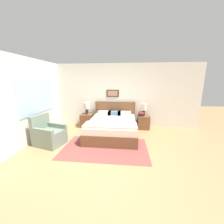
% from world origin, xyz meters
% --- Properties ---
extents(ground_plane, '(16.00, 16.00, 0.00)m').
position_xyz_m(ground_plane, '(0.00, 0.00, 0.00)').
color(ground_plane, '#99754C').
extents(wall_back, '(7.09, 0.09, 2.60)m').
position_xyz_m(wall_back, '(0.00, 2.78, 1.30)').
color(wall_back, silver).
rests_on(wall_back, ground_plane).
extents(wall_left, '(0.08, 5.15, 2.60)m').
position_xyz_m(wall_left, '(-2.37, 1.37, 1.30)').
color(wall_left, silver).
rests_on(wall_left, ground_plane).
extents(area_rug_main, '(2.42, 1.51, 0.01)m').
position_xyz_m(area_rug_main, '(0.01, 0.61, 0.00)').
color(area_rug_main, brown).
rests_on(area_rug_main, ground_plane).
extents(bed, '(1.67, 2.08, 1.05)m').
position_xyz_m(bed, '(0.12, 1.68, 0.30)').
color(bed, brown).
rests_on(bed, ground_plane).
extents(armchair, '(0.93, 0.83, 0.91)m').
position_xyz_m(armchair, '(-1.74, 0.70, 0.31)').
color(armchair, slate).
rests_on(armchair, ground_plane).
extents(nightstand_near_window, '(0.46, 0.50, 0.54)m').
position_xyz_m(nightstand_near_window, '(-1.06, 2.46, 0.27)').
color(nightstand_near_window, brown).
rests_on(nightstand_near_window, ground_plane).
extents(nightstand_by_door, '(0.46, 0.50, 0.54)m').
position_xyz_m(nightstand_by_door, '(1.30, 2.46, 0.27)').
color(nightstand_by_door, brown).
rests_on(nightstand_by_door, ground_plane).
extents(table_lamp_near_window, '(0.25, 0.25, 0.48)m').
position_xyz_m(table_lamp_near_window, '(-1.04, 2.46, 0.86)').
color(table_lamp_near_window, '#2D2823').
rests_on(table_lamp_near_window, nightstand_near_window).
extents(table_lamp_by_door, '(0.25, 0.25, 0.48)m').
position_xyz_m(table_lamp_by_door, '(1.28, 2.46, 0.86)').
color(table_lamp_by_door, '#2D2823').
rests_on(table_lamp_by_door, nightstand_by_door).
extents(book_thick_bottom, '(0.19, 0.22, 0.04)m').
position_xyz_m(book_thick_bottom, '(1.19, 2.41, 0.56)').
color(book_thick_bottom, '#232328').
rests_on(book_thick_bottom, nightstand_by_door).
extents(book_hardcover_middle, '(0.19, 0.25, 0.03)m').
position_xyz_m(book_hardcover_middle, '(1.19, 2.41, 0.60)').
color(book_hardcover_middle, '#232328').
rests_on(book_hardcover_middle, book_thick_bottom).
extents(book_novel_upper, '(0.23, 0.25, 0.04)m').
position_xyz_m(book_novel_upper, '(1.19, 2.41, 0.63)').
color(book_novel_upper, '#232328').
rests_on(book_novel_upper, book_hardcover_middle).
extents(book_slim_near_top, '(0.21, 0.26, 0.04)m').
position_xyz_m(book_slim_near_top, '(1.19, 2.41, 0.67)').
color(book_slim_near_top, '#B7332D').
rests_on(book_slim_near_top, book_novel_upper).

